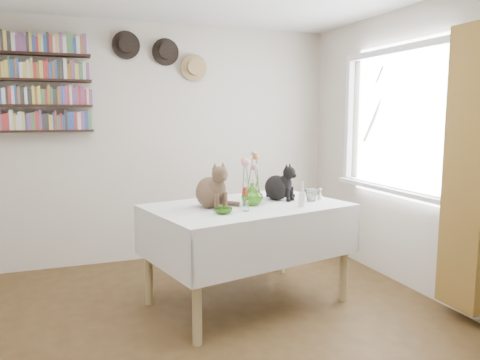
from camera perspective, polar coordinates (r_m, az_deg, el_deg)
name	(u,v)px	position (r m, az deg, el deg)	size (l,w,h in m)	color
room	(216,164)	(2.88, -2.97, 1.90)	(4.08, 4.58, 2.58)	brown
window	(395,132)	(4.52, 18.36, 5.55)	(0.12, 1.52, 1.32)	white
curtain	(468,170)	(3.82, 26.04, 1.08)	(0.12, 0.38, 2.10)	brown
dining_table	(247,229)	(3.84, 0.89, -6.02)	(1.74, 1.32, 0.83)	white
tabby_cat	(210,184)	(3.67, -3.66, -0.49)	(0.25, 0.32, 0.37)	brown
black_cat	(277,181)	(4.01, 4.48, -0.12)	(0.22, 0.27, 0.32)	black
flower_vase	(252,194)	(3.76, 1.49, -1.75)	(0.17, 0.17, 0.18)	#75C83A
green_bowl	(223,211)	(3.45, -2.06, -3.78)	(0.14, 0.14, 0.04)	#75C83A
drinking_glass	(311,195)	(3.98, 8.68, -1.84)	(0.11, 0.11, 0.10)	white
candlestick	(302,198)	(3.74, 7.57, -2.23)	(0.06, 0.06, 0.20)	white
berry_jar	(245,199)	(3.54, 0.67, -2.28)	(0.05, 0.05, 0.21)	white
porcelain_figurine	(320,194)	(4.09, 9.73, -1.72)	(0.05, 0.05, 0.10)	white
flower_bouquet	(252,163)	(3.74, 1.42, 2.10)	(0.17, 0.12, 0.39)	#4C7233
bookshelf_unit	(36,84)	(4.91, -23.58, 10.67)	(1.00, 0.16, 0.91)	black
wall_hats	(163,55)	(5.05, -9.40, 14.81)	(0.98, 0.09, 0.48)	black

